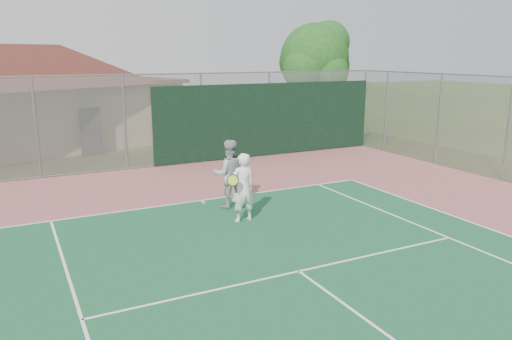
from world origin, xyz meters
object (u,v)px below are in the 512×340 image
Objects in this scene: tree at (316,60)px; clubhouse at (31,85)px; player_grey_back at (229,175)px; player_white_front at (243,188)px.

clubhouse is at bearing 166.47° from tree.
clubhouse is 7.61× the size of player_grey_back.
tree reaches higher than player_grey_back.
clubhouse reaches higher than player_white_front.
player_grey_back is (4.16, -13.32, -1.84)m from clubhouse.
tree is at bearing -28.72° from clubhouse.
player_grey_back is at bearing -99.69° from player_white_front.
tree is at bearing -121.20° from player_grey_back.
tree is at bearing -131.82° from player_white_front.
clubhouse is at bearing -60.66° from player_grey_back.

